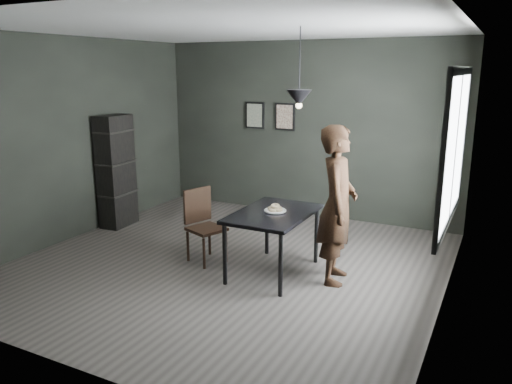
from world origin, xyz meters
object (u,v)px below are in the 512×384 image
at_px(cafe_table, 273,219).
at_px(pendant_lamp, 299,98).
at_px(white_plate, 275,211).
at_px(woman, 337,205).
at_px(shelf_unit, 116,171).
at_px(wood_chair, 202,220).

bearing_deg(cafe_table, pendant_lamp, 21.80).
height_order(white_plate, woman, woman).
relative_size(cafe_table, shelf_unit, 0.71).
xyz_separation_m(cafe_table, pendant_lamp, (0.25, 0.10, 1.38)).
relative_size(wood_chair, pendant_lamp, 1.06).
distance_m(woman, pendant_lamp, 1.25).
distance_m(white_plate, woman, 0.73).
relative_size(woman, wood_chair, 1.94).
bearing_deg(pendant_lamp, wood_chair, -174.39).
bearing_deg(white_plate, pendant_lamp, 17.13).
xyz_separation_m(cafe_table, white_plate, (0.01, 0.03, 0.08)).
height_order(white_plate, shelf_unit, shelf_unit).
relative_size(white_plate, wood_chair, 0.25).
bearing_deg(wood_chair, pendant_lamp, 26.53).
bearing_deg(cafe_table, shelf_unit, 168.07).
bearing_deg(woman, wood_chair, 83.13).
distance_m(cafe_table, woman, 0.76).
bearing_deg(shelf_unit, pendant_lamp, -13.28).
xyz_separation_m(cafe_table, woman, (0.72, 0.14, 0.22)).
relative_size(cafe_table, wood_chair, 1.31).
bearing_deg(woman, cafe_table, 88.64).
height_order(cafe_table, white_plate, white_plate).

